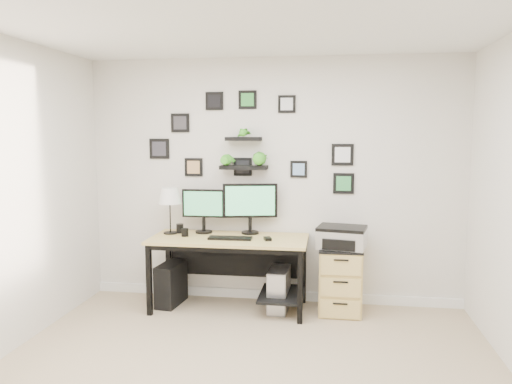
% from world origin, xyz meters
% --- Properties ---
extents(room, '(4.00, 4.00, 4.00)m').
position_xyz_m(room, '(0.00, 1.98, 0.05)').
color(room, tan).
rests_on(room, ground).
extents(desk, '(1.60, 0.70, 0.75)m').
position_xyz_m(desk, '(-0.37, 1.67, 0.63)').
color(desk, tan).
rests_on(desk, ground).
extents(monitor_left, '(0.46, 0.18, 0.47)m').
position_xyz_m(monitor_left, '(-0.72, 1.82, 1.02)').
color(monitor_left, black).
rests_on(monitor_left, desk).
extents(monitor_right, '(0.57, 0.22, 0.53)m').
position_xyz_m(monitor_right, '(-0.22, 1.86, 1.07)').
color(monitor_right, black).
rests_on(monitor_right, desk).
extents(keyboard, '(0.44, 0.15, 0.02)m').
position_xyz_m(keyboard, '(-0.38, 1.56, 0.76)').
color(keyboard, black).
rests_on(keyboard, desk).
extents(mouse, '(0.09, 0.12, 0.03)m').
position_xyz_m(mouse, '(-0.00, 1.56, 0.76)').
color(mouse, black).
rests_on(mouse, desk).
extents(table_lamp, '(0.24, 0.24, 0.49)m').
position_xyz_m(table_lamp, '(-1.06, 1.74, 1.14)').
color(table_lamp, black).
rests_on(table_lamp, desk).
extents(mug, '(0.07, 0.07, 0.08)m').
position_xyz_m(mug, '(-0.87, 1.62, 0.79)').
color(mug, black).
rests_on(mug, desk).
extents(pen_cup, '(0.08, 0.08, 0.10)m').
position_xyz_m(pen_cup, '(-0.97, 1.78, 0.80)').
color(pen_cup, black).
rests_on(pen_cup, desk).
extents(pc_tower_black, '(0.24, 0.46, 0.44)m').
position_xyz_m(pc_tower_black, '(-1.05, 1.67, 0.22)').
color(pc_tower_black, black).
rests_on(pc_tower_black, ground).
extents(pc_tower_grey, '(0.21, 0.44, 0.43)m').
position_xyz_m(pc_tower_grey, '(0.10, 1.67, 0.21)').
color(pc_tower_grey, gray).
rests_on(pc_tower_grey, ground).
extents(file_cabinet, '(0.43, 0.53, 0.67)m').
position_xyz_m(file_cabinet, '(0.72, 1.72, 0.34)').
color(file_cabinet, tan).
rests_on(file_cabinet, ground).
extents(printer, '(0.52, 0.45, 0.21)m').
position_xyz_m(printer, '(0.73, 1.70, 0.78)').
color(printer, silver).
rests_on(printer, file_cabinet).
extents(wall_decor, '(2.22, 0.18, 1.08)m').
position_xyz_m(wall_decor, '(-0.27, 1.93, 1.66)').
color(wall_decor, black).
rests_on(wall_decor, ground).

